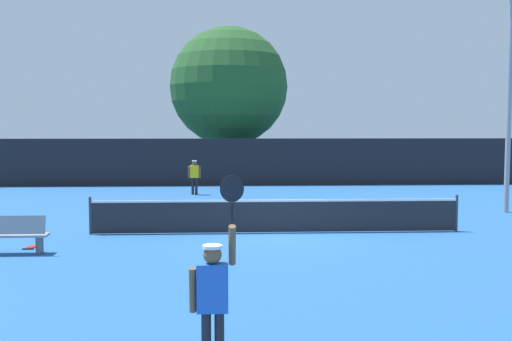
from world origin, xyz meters
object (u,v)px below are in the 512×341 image
Objects in this scene: tennis_ball at (279,212)px; spare_racket at (32,247)px; light_pole at (510,84)px; parked_car_near at (133,162)px; player_receiving at (194,174)px; player_serving at (214,289)px; courtside_bench at (9,235)px; large_tree at (229,86)px.

tennis_ball reaches higher than spare_racket.
light_pole reaches higher than parked_car_near.
tennis_ball is 9.32m from light_pole.
player_serving is at bearing 93.75° from player_receiving.
spare_racket is (-4.79, 8.03, -1.05)m from player_serving.
player_serving reaches higher than parked_car_near.
parked_car_near is at bearing 100.53° from player_serving.
light_pole is at bearing 53.09° from player_serving.
tennis_ball is 0.04× the size of courtside_bench.
tennis_ball is 0.02× the size of parked_car_near.
courtside_bench is at bearing -104.50° from large_tree.
tennis_ball is at bearing 119.11° from player_receiving.
large_tree reaches higher than courtside_bench.
courtside_bench is 21.94m from large_tree.
light_pole is 24.89m from parked_car_near.
parked_car_near is (-7.98, 18.32, 0.74)m from tennis_ball.
large_tree is (5.35, 20.69, 4.95)m from courtside_bench.
spare_racket is 16.55m from light_pole.
player_serving is 1.37× the size of courtside_bench.
player_receiving is 0.19× the size of light_pole.
player_serving is 1.59× the size of player_receiving.
spare_racket is at bearing -83.69° from parked_car_near.
player_receiving is 0.17× the size of large_tree.
player_receiving is at bearing 151.63° from light_pole.
spare_racket is at bearing -139.80° from tennis_ball.
player_serving is 36.21× the size of tennis_ball.
parked_car_near is (-16.12, 18.58, -3.77)m from light_pole.
tennis_ball is at bearing -83.13° from large_tree.
light_pole is at bearing 20.16° from spare_racket.
light_pole is (8.15, -0.26, 4.51)m from tennis_ball.
light_pole reaches higher than player_receiving.
player_serving is 0.31× the size of light_pole.
light_pole reaches higher than spare_racket.
player_serving is at bearing -54.99° from courtside_bench.
large_tree is at bearing -30.31° from parked_car_near.
tennis_ball is 0.01× the size of light_pole.
tennis_ball is (3.30, -5.92, -0.90)m from player_receiving.
player_serving is 8.82m from courtside_bench.
player_serving is 19.74m from player_receiving.
player_serving is 17.26m from light_pole.
spare_racket is 0.06× the size of light_pole.
light_pole is 1.85× the size of parked_car_near.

